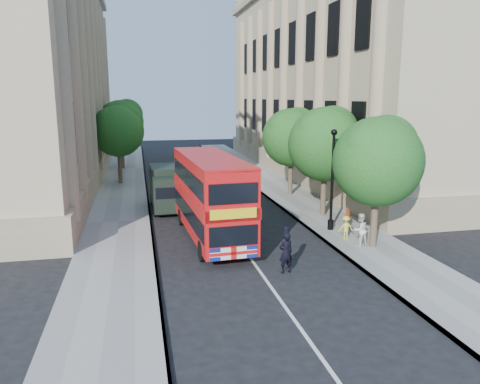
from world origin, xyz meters
TOP-DOWN VIEW (x-y plane):
  - ground at (0.00, 0.00)m, footprint 120.00×120.00m
  - pavement_right at (5.75, 10.00)m, footprint 3.50×80.00m
  - pavement_left at (-5.75, 10.00)m, footprint 3.50×80.00m
  - building_right at (13.80, 24.00)m, footprint 12.00×38.00m
  - building_left at (-13.80, 24.00)m, footprint 12.00×38.00m
  - tree_right_near at (5.84, 3.03)m, footprint 4.00×4.00m
  - tree_right_mid at (5.84, 9.03)m, footprint 4.20×4.20m
  - tree_right_far at (5.84, 15.03)m, footprint 4.00×4.00m
  - tree_left_far at (-5.96, 22.03)m, footprint 4.00×4.00m
  - tree_left_back at (-5.96, 30.03)m, footprint 4.20×4.20m
  - lamp_post at (5.00, 6.00)m, footprint 0.32×0.32m
  - double_decker_bus at (-1.22, 6.11)m, footprint 2.78×8.77m
  - box_van at (-2.90, 12.57)m, footprint 1.99×4.66m
  - police_constable at (0.97, 1.00)m, footprint 0.67×0.51m
  - woman_pedestrian at (5.20, 3.13)m, footprint 0.88×0.77m
  - child_a at (5.88, 5.88)m, footprint 0.70×0.57m
  - child_b at (5.04, 4.29)m, footprint 0.74×0.43m

SIDE VIEW (x-z plane):
  - ground at x=0.00m, z-range 0.00..0.00m
  - pavement_right at x=5.75m, z-range 0.00..0.12m
  - pavement_left at x=-5.75m, z-range 0.00..0.12m
  - child_a at x=5.88m, z-range 0.12..1.24m
  - child_b at x=5.04m, z-range 0.12..1.26m
  - police_constable at x=0.97m, z-range 0.00..1.65m
  - woman_pedestrian at x=5.20m, z-range 0.12..1.67m
  - box_van at x=-2.90m, z-range -0.03..2.61m
  - double_decker_bus at x=-1.22m, z-range 0.21..4.21m
  - lamp_post at x=5.00m, z-range -0.07..5.09m
  - tree_right_near at x=5.84m, z-range 1.21..7.29m
  - tree_right_far at x=5.84m, z-range 1.24..7.39m
  - tree_left_far at x=-5.96m, z-range 1.30..7.59m
  - tree_right_mid at x=5.84m, z-range 1.26..7.63m
  - tree_left_back at x=-5.96m, z-range 1.38..8.03m
  - building_right at x=13.80m, z-range 0.00..18.00m
  - building_left at x=-13.80m, z-range 0.00..18.00m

